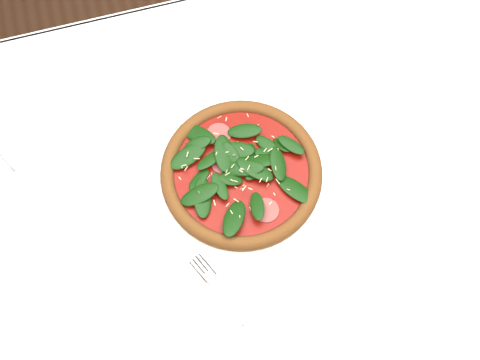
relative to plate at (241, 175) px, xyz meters
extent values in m
plane|color=brown|center=(0.06, -0.01, -0.76)|extent=(6.00, 6.00, 0.00)
cube|color=white|center=(0.06, -0.01, -0.03)|extent=(1.20, 0.80, 0.04)
cylinder|color=#4E321F|center=(-0.48, 0.33, -0.40)|extent=(0.06, 0.06, 0.71)
cylinder|color=#4E321F|center=(0.60, 0.33, -0.40)|extent=(0.06, 0.06, 0.71)
cube|color=white|center=(0.06, 0.39, -0.12)|extent=(1.20, 0.01, 0.22)
cylinder|color=white|center=(0.00, 0.00, 0.00)|extent=(0.31, 0.31, 0.01)
torus|color=white|center=(0.00, 0.00, 0.00)|extent=(0.31, 0.31, 0.01)
cylinder|color=#945B23|center=(0.00, 0.00, 0.01)|extent=(0.32, 0.32, 0.01)
torus|color=#A85E26|center=(0.00, 0.00, 0.02)|extent=(0.32, 0.32, 0.02)
cylinder|color=#8C0B05|center=(0.00, 0.00, 0.02)|extent=(0.26, 0.26, 0.00)
cylinder|color=#984C3C|center=(0.00, 0.00, 0.02)|extent=(0.23, 0.23, 0.00)
ellipsoid|color=#123609|center=(0.00, 0.00, 0.03)|extent=(0.25, 0.25, 0.02)
cylinder|color=beige|center=(0.00, 0.00, 0.03)|extent=(0.23, 0.23, 0.00)
cylinder|color=white|center=(-0.36, 0.12, 0.00)|extent=(0.08, 0.08, 0.00)
cylinder|color=white|center=(-0.36, 0.12, 0.05)|extent=(0.01, 0.01, 0.10)
cube|color=white|center=(-0.07, -0.20, 0.00)|extent=(0.16, 0.14, 0.01)
cube|color=silver|center=(-0.07, -0.20, 0.01)|extent=(0.06, 0.11, 0.00)
cube|color=silver|center=(-0.10, -0.14, 0.01)|extent=(0.04, 0.05, 0.00)
camera|label=1|loc=(-0.10, -0.33, 0.82)|focal=40.00mm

